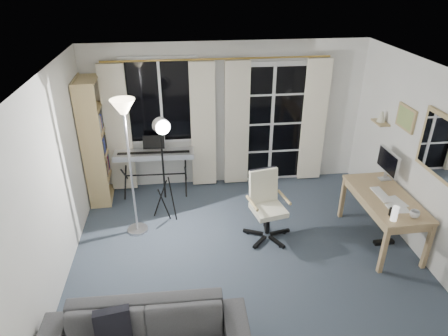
{
  "coord_description": "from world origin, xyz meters",
  "views": [
    {
      "loc": [
        -0.77,
        -4.16,
        3.45
      ],
      "look_at": [
        -0.24,
        0.35,
        1.1
      ],
      "focal_mm": 32.0,
      "sensor_mm": 36.0,
      "label": 1
    }
  ],
  "objects_px": {
    "bookshelf": "(94,142)",
    "torchiere_lamp": "(126,129)",
    "monitor": "(388,162)",
    "keyboard_piano": "(154,155)",
    "office_chair": "(265,199)",
    "desk": "(385,202)",
    "mug": "(415,213)",
    "studio_light": "(162,139)"
  },
  "relations": [
    {
      "from": "desk",
      "to": "mug",
      "type": "distance_m",
      "value": 0.53
    },
    {
      "from": "bookshelf",
      "to": "studio_light",
      "type": "height_order",
      "value": "bookshelf"
    },
    {
      "from": "office_chair",
      "to": "desk",
      "type": "height_order",
      "value": "office_chair"
    },
    {
      "from": "studio_light",
      "to": "mug",
      "type": "height_order",
      "value": "studio_light"
    },
    {
      "from": "desk",
      "to": "monitor",
      "type": "xyz_separation_m",
      "value": [
        0.2,
        0.45,
        0.35
      ]
    },
    {
      "from": "torchiere_lamp",
      "to": "studio_light",
      "type": "height_order",
      "value": "torchiere_lamp"
    },
    {
      "from": "bookshelf",
      "to": "keyboard_piano",
      "type": "height_order",
      "value": "bookshelf"
    },
    {
      "from": "desk",
      "to": "monitor",
      "type": "height_order",
      "value": "monitor"
    },
    {
      "from": "bookshelf",
      "to": "torchiere_lamp",
      "type": "relative_size",
      "value": 1.01
    },
    {
      "from": "office_chair",
      "to": "mug",
      "type": "height_order",
      "value": "office_chair"
    },
    {
      "from": "office_chair",
      "to": "mug",
      "type": "bearing_deg",
      "value": -38.88
    },
    {
      "from": "bookshelf",
      "to": "torchiere_lamp",
      "type": "height_order",
      "value": "bookshelf"
    },
    {
      "from": "keyboard_piano",
      "to": "monitor",
      "type": "xyz_separation_m",
      "value": [
        3.29,
        -1.19,
        0.27
      ]
    },
    {
      "from": "studio_light",
      "to": "desk",
      "type": "bearing_deg",
      "value": -39.18
    },
    {
      "from": "bookshelf",
      "to": "torchiere_lamp",
      "type": "bearing_deg",
      "value": -61.1
    },
    {
      "from": "mug",
      "to": "keyboard_piano",
      "type": "bearing_deg",
      "value": 146.1
    },
    {
      "from": "studio_light",
      "to": "office_chair",
      "type": "relative_size",
      "value": 1.71
    },
    {
      "from": "studio_light",
      "to": "monitor",
      "type": "height_order",
      "value": "studio_light"
    },
    {
      "from": "torchiere_lamp",
      "to": "mug",
      "type": "height_order",
      "value": "torchiere_lamp"
    },
    {
      "from": "office_chair",
      "to": "mug",
      "type": "xyz_separation_m",
      "value": [
        1.64,
        -0.84,
        0.19
      ]
    },
    {
      "from": "bookshelf",
      "to": "mug",
      "type": "bearing_deg",
      "value": -30.58
    },
    {
      "from": "bookshelf",
      "to": "desk",
      "type": "distance_m",
      "value": 4.37
    },
    {
      "from": "keyboard_piano",
      "to": "office_chair",
      "type": "height_order",
      "value": "keyboard_piano"
    },
    {
      "from": "studio_light",
      "to": "office_chair",
      "type": "height_order",
      "value": "studio_light"
    },
    {
      "from": "torchiere_lamp",
      "to": "monitor",
      "type": "bearing_deg",
      "value": -2.6
    },
    {
      "from": "bookshelf",
      "to": "keyboard_piano",
      "type": "xyz_separation_m",
      "value": [
        0.91,
        -0.07,
        -0.24
      ]
    },
    {
      "from": "desk",
      "to": "office_chair",
      "type": "bearing_deg",
      "value": 166.09
    },
    {
      "from": "bookshelf",
      "to": "mug",
      "type": "distance_m",
      "value": 4.66
    },
    {
      "from": "torchiere_lamp",
      "to": "keyboard_piano",
      "type": "relative_size",
      "value": 1.53
    },
    {
      "from": "office_chair",
      "to": "desk",
      "type": "relative_size",
      "value": 0.73
    },
    {
      "from": "studio_light",
      "to": "monitor",
      "type": "distance_m",
      "value": 3.14
    },
    {
      "from": "desk",
      "to": "monitor",
      "type": "distance_m",
      "value": 0.6
    },
    {
      "from": "bookshelf",
      "to": "monitor",
      "type": "xyz_separation_m",
      "value": [
        4.2,
        -1.26,
        0.03
      ]
    },
    {
      "from": "keyboard_piano",
      "to": "mug",
      "type": "bearing_deg",
      "value": -31.95
    },
    {
      "from": "keyboard_piano",
      "to": "desk",
      "type": "xyz_separation_m",
      "value": [
        3.09,
        -1.64,
        -0.08
      ]
    },
    {
      "from": "bookshelf",
      "to": "torchiere_lamp",
      "type": "distance_m",
      "value": 1.43
    },
    {
      "from": "keyboard_piano",
      "to": "monitor",
      "type": "distance_m",
      "value": 3.51
    },
    {
      "from": "torchiere_lamp",
      "to": "monitor",
      "type": "xyz_separation_m",
      "value": [
        3.54,
        -0.16,
        -0.61
      ]
    },
    {
      "from": "office_chair",
      "to": "monitor",
      "type": "bearing_deg",
      "value": -8.2
    },
    {
      "from": "torchiere_lamp",
      "to": "monitor",
      "type": "height_order",
      "value": "torchiere_lamp"
    },
    {
      "from": "office_chair",
      "to": "torchiere_lamp",
      "type": "bearing_deg",
      "value": 159.76
    },
    {
      "from": "desk",
      "to": "mug",
      "type": "relative_size",
      "value": 11.52
    }
  ]
}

